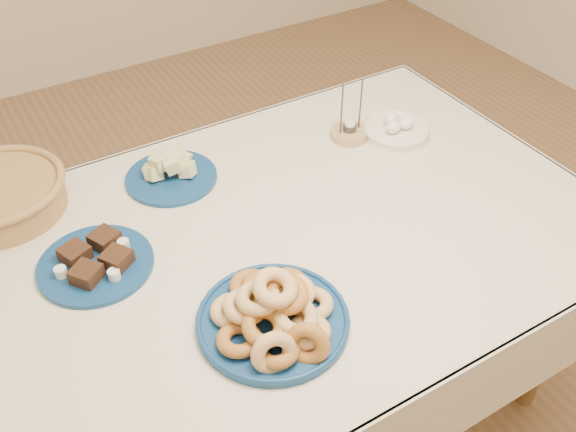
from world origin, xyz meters
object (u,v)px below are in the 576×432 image
object	(u,v)px
brownie_plate	(96,262)
candle_holder	(349,132)
dining_table	(278,265)
melon_plate	(170,171)
donut_platter	(274,315)
egg_bowl	(396,129)

from	to	relation	value
brownie_plate	candle_holder	distance (m)	0.85
dining_table	melon_plate	distance (m)	0.41
dining_table	donut_platter	world-z (taller)	donut_platter
dining_table	candle_holder	distance (m)	0.51
donut_platter	dining_table	bearing A→B (deg)	58.09
brownie_plate	candle_holder	xyz separation A→B (m)	(0.84, 0.14, 0.00)
brownie_plate	donut_platter	bearing A→B (deg)	-54.43
donut_platter	candle_holder	bearing A→B (deg)	42.67
egg_bowl	dining_table	bearing A→B (deg)	-159.03
melon_plate	candle_holder	world-z (taller)	candle_holder
melon_plate	brownie_plate	bearing A→B (deg)	-141.34
melon_plate	egg_bowl	distance (m)	0.70
candle_holder	donut_platter	bearing A→B (deg)	-137.33
melon_plate	candle_holder	size ratio (longest dim) A/B	1.71
dining_table	brownie_plate	bearing A→B (deg)	163.49
melon_plate	donut_platter	bearing A→B (deg)	-91.74
dining_table	candle_holder	bearing A→B (deg)	33.41
melon_plate	brownie_plate	world-z (taller)	melon_plate
candle_holder	dining_table	bearing A→B (deg)	-146.59
dining_table	melon_plate	bearing A→B (deg)	111.12
melon_plate	egg_bowl	bearing A→B (deg)	-12.67
donut_platter	brownie_plate	world-z (taller)	donut_platter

